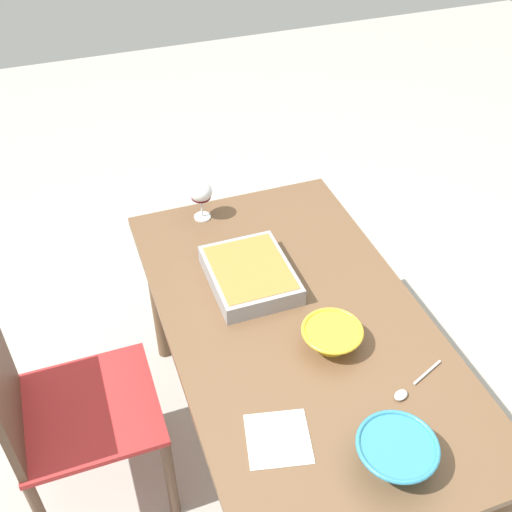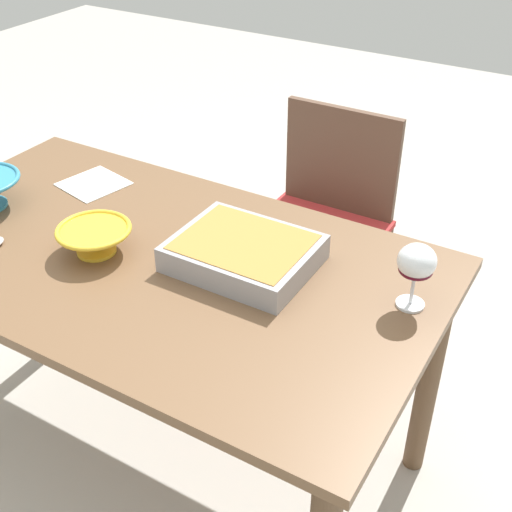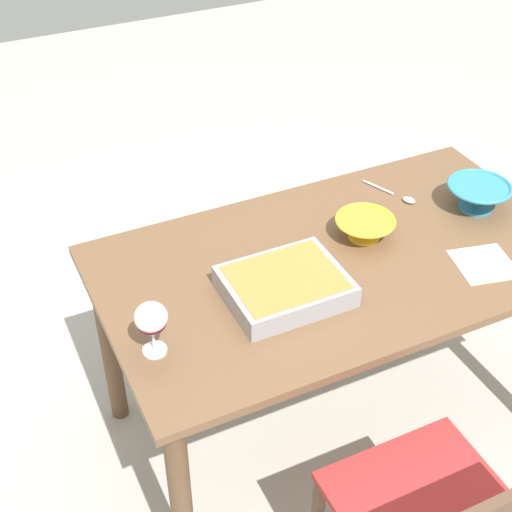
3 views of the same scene
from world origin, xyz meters
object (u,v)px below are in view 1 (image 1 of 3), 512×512
casserole_dish (250,274)px  mixing_bowl (396,453)px  dining_table (296,344)px  serving_spoon (409,388)px  wine_glass (201,194)px  chair (62,413)px  small_bowl (332,336)px  napkin (278,439)px

casserole_dish → mixing_bowl: 0.75m
dining_table → mixing_bowl: bearing=4.2°
serving_spoon → mixing_bowl: bearing=-39.3°
serving_spoon → dining_table: bearing=-150.6°
wine_glass → mixing_bowl: 1.15m
casserole_dish → dining_table: bearing=19.9°
chair → serving_spoon: bearing=64.4°
chair → wine_glass: wine_glass is taller
casserole_dish → small_bowl: size_ratio=1.77×
chair → mixing_bowl: 1.06m
casserole_dish → mixing_bowl: size_ratio=1.59×
casserole_dish → small_bowl: bearing=21.9°
mixing_bowl → napkin: bearing=-123.6°
casserole_dish → serving_spoon: 0.62m
casserole_dish → mixing_bowl: mixing_bowl is taller
wine_glass → napkin: (0.98, -0.07, -0.11)m
wine_glass → serving_spoon: size_ratio=0.79×
dining_table → mixing_bowl: (0.53, 0.04, 0.15)m
small_bowl → serving_spoon: (0.22, 0.13, -0.03)m
chair → wine_glass: 0.88m
wine_glass → serving_spoon: 1.01m
mixing_bowl → chair: bearing=-128.9°
wine_glass → mixing_bowl: (1.14, 0.17, -0.06)m
chair → serving_spoon: size_ratio=4.19×
casserole_dish → chair: bearing=-80.9°
dining_table → small_bowl: (0.12, 0.06, 0.14)m
small_bowl → mixing_bowl: bearing=-2.6°
dining_table → mixing_bowl: size_ratio=6.91×
chair → mixing_bowl: (0.64, 0.79, 0.31)m
mixing_bowl → napkin: size_ratio=1.24×
small_bowl → chair: bearing=-105.9°
chair → casserole_dish: chair is taller
wine_glass → small_bowl: wine_glass is taller
casserole_dish → napkin: casserole_dish is taller
chair → dining_table: bearing=81.5°
wine_glass → casserole_dish: (0.39, 0.05, -0.07)m
napkin → serving_spoon: bearing=93.5°
chair → napkin: size_ratio=4.99×
dining_table → chair: size_ratio=1.72×
mixing_bowl → small_bowl: size_ratio=1.11×
mixing_bowl → wine_glass: bearing=-171.6°
casserole_dish → napkin: (0.58, -0.13, -0.03)m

